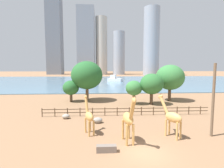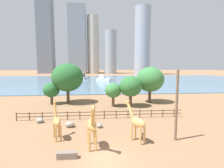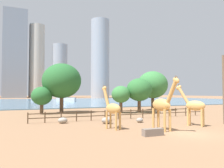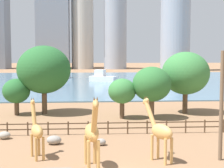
{
  "view_description": "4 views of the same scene",
  "coord_description": "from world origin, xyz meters",
  "views": [
    {
      "loc": [
        -3.81,
        -14.53,
        7.58
      ],
      "look_at": [
        -1.16,
        32.86,
        2.9
      ],
      "focal_mm": 28.0,
      "sensor_mm": 36.0,
      "label": 1
    },
    {
      "loc": [
        -0.66,
        -15.0,
        8.5
      ],
      "look_at": [
        3.33,
        32.09,
        3.32
      ],
      "focal_mm": 28.0,
      "sensor_mm": 36.0,
      "label": 2
    },
    {
      "loc": [
        -13.5,
        -15.25,
        3.56
      ],
      "look_at": [
        0.46,
        19.12,
        5.09
      ],
      "focal_mm": 35.0,
      "sensor_mm": 36.0,
      "label": 3
    },
    {
      "loc": [
        -1.47,
        -20.56,
        7.74
      ],
      "look_at": [
        1.53,
        22.82,
        3.94
      ],
      "focal_mm": 55.0,
      "sensor_mm": 36.0,
      "label": 4
    }
  ],
  "objects": [
    {
      "name": "harbor_water",
      "position": [
        0.0,
        77.0,
        0.1
      ],
      "size": [
        180.0,
        86.0,
        0.2
      ],
      "primitive_type": "cube",
      "color": "slate",
      "rests_on": "ground"
    },
    {
      "name": "giraffe_tall",
      "position": [
        -5.33,
        4.83,
        2.05
      ],
      "size": [
        1.48,
        2.64,
        4.43
      ],
      "rotation": [
        0.0,
        0.0,
        1.95
      ],
      "color": "tan",
      "rests_on": "ground"
    },
    {
      "name": "giraffe_companion",
      "position": [
        -1.24,
        2.15,
        2.44
      ],
      "size": [
        1.18,
        3.59,
        5.14
      ],
      "rotation": [
        0.0,
        0.0,
        4.83
      ],
      "color": "tan",
      "rests_on": "ground"
    },
    {
      "name": "tree_right_small",
      "position": [
        -10.62,
        23.44,
        3.04
      ],
      "size": [
        3.48,
        3.48,
        4.64
      ],
      "color": "brown",
      "rests_on": "ground"
    },
    {
      "name": "ground_plane",
      "position": [
        0.0,
        80.0,
        0.0
      ],
      "size": [
        400.0,
        400.0,
        0.0
      ],
      "primitive_type": "plane",
      "color": "#8C6647"
    },
    {
      "name": "utility_pole",
      "position": [
        8.12,
        3.36,
        3.99
      ],
      "size": [
        0.28,
        0.28,
        7.99
      ],
      "primitive_type": "cylinder",
      "color": "brown",
      "rests_on": "ground"
    },
    {
      "name": "skyline_tower_needle",
      "position": [
        -19.59,
        160.87,
        32.48
      ],
      "size": [
        16.57,
        14.57,
        64.96
      ],
      "primitive_type": "cube",
      "color": "gray",
      "rests_on": "ground"
    },
    {
      "name": "boat_sailboat",
      "position": [
        -8.8,
        87.56,
        1.22
      ],
      "size": [
        3.25,
        7.06,
        6.13
      ],
      "rotation": [
        0.0,
        0.0,
        4.59
      ],
      "color": "silver",
      "rests_on": "harbor_water"
    },
    {
      "name": "boulder_near_fence",
      "position": [
        -9.17,
        10.82,
        0.34
      ],
      "size": [
        1.11,
        0.92,
        0.69
      ],
      "primitive_type": "ellipsoid",
      "color": "gray",
      "rests_on": "ground"
    },
    {
      "name": "boat_ferry",
      "position": [
        2.39,
        73.47,
        1.32
      ],
      "size": [
        7.83,
        5.95,
        6.71
      ],
      "rotation": [
        0.0,
        0.0,
        5.78
      ],
      "color": "silver",
      "rests_on": "harbor_water"
    },
    {
      "name": "tree_center_broad",
      "position": [
        2.55,
        20.08,
        3.28
      ],
      "size": [
        3.34,
        3.34,
        4.83
      ],
      "color": "brown",
      "rests_on": "ground"
    },
    {
      "name": "skyline_tower_glass",
      "position": [
        -4.42,
        159.97,
        27.87
      ],
      "size": [
        11.34,
        11.34,
        55.73
      ],
      "primitive_type": "cylinder",
      "color": "#B7B2A8",
      "rests_on": "ground"
    },
    {
      "name": "giraffe_young",
      "position": [
        3.66,
        3.42,
        2.2
      ],
      "size": [
        2.11,
        3.14,
        4.6
      ],
      "rotation": [
        0.0,
        0.0,
        2.08
      ],
      "color": "tan",
      "rests_on": "ground"
    },
    {
      "name": "skyline_block_left",
      "position": [
        12.67,
        158.53,
        20.92
      ],
      "size": [
        11.65,
        11.65,
        41.84
      ],
      "primitive_type": "cylinder",
      "color": "#939EAD",
      "rests_on": "ground"
    },
    {
      "name": "skyline_block_right",
      "position": [
        38.84,
        137.18,
        29.03
      ],
      "size": [
        13.67,
        13.67,
        58.06
      ],
      "primitive_type": "cylinder",
      "color": "#939EAD",
      "rests_on": "ground"
    },
    {
      "name": "tree_right_tall",
      "position": [
        6.09,
        19.79,
        4.13
      ],
      "size": [
        4.63,
        4.63,
        6.25
      ],
      "color": "brown",
      "rests_on": "ground"
    },
    {
      "name": "boulder_small",
      "position": [
        -4.46,
        8.61,
        0.38
      ],
      "size": [
        1.27,
        1.01,
        0.76
      ],
      "primitive_type": "ellipsoid",
      "color": "gray",
      "rests_on": "ground"
    },
    {
      "name": "enclosure_fence",
      "position": [
        -0.26,
        12.0,
        0.76
      ],
      "size": [
        26.12,
        0.14,
        1.3
      ],
      "color": "#4C3826",
      "rests_on": "ground"
    },
    {
      "name": "tree_left_small",
      "position": [
        11.16,
        23.22,
        5.24
      ],
      "size": [
        6.18,
        6.18,
        8.05
      ],
      "color": "brown",
      "rests_on": "ground"
    },
    {
      "name": "boulder_by_pole",
      "position": [
        -0.43,
        8.03,
        0.29
      ],
      "size": [
        0.83,
        0.77,
        0.58
      ],
      "primitive_type": "ellipsoid",
      "color": "gray",
      "rests_on": "ground"
    },
    {
      "name": "tree_left_large",
      "position": [
        -7.2,
        24.12,
        5.73
      ],
      "size": [
        6.88,
        6.88,
        8.84
      ],
      "color": "brown",
      "rests_on": "ground"
    }
  ]
}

